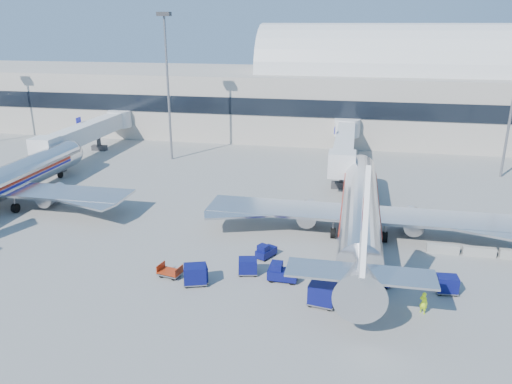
% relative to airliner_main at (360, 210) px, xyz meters
% --- Properties ---
extents(ground, '(260.00, 260.00, 0.00)m').
position_rel_airliner_main_xyz_m(ground, '(-10.00, -4.51, -2.93)').
color(ground, gray).
rests_on(ground, ground).
extents(terminal, '(170.00, 28.15, 21.00)m').
position_rel_airliner_main_xyz_m(terminal, '(-23.60, 51.46, 4.60)').
color(terminal, '#B2AA9E').
rests_on(terminal, ground).
extents(airliner_main, '(32.00, 37.26, 12.07)m').
position_rel_airliner_main_xyz_m(airliner_main, '(0.00, 0.00, 0.00)').
color(airliner_main, silver).
rests_on(airliner_main, ground).
extents(jetbridge_near, '(4.40, 27.50, 6.25)m').
position_rel_airliner_main_xyz_m(jetbridge_near, '(-2.40, 26.30, 1.00)').
color(jetbridge_near, silver).
rests_on(jetbridge_near, ground).
extents(jetbridge_mid, '(4.40, 27.50, 6.25)m').
position_rel_airliner_main_xyz_m(jetbridge_mid, '(-44.40, 26.30, 1.00)').
color(jetbridge_mid, silver).
rests_on(jetbridge_mid, ground).
extents(mast_west, '(2.00, 1.20, 22.60)m').
position_rel_airliner_main_xyz_m(mast_west, '(-30.00, 25.49, 11.87)').
color(mast_west, slate).
rests_on(mast_west, ground).
extents(barrier_near, '(3.00, 0.55, 0.90)m').
position_rel_airliner_main_xyz_m(barrier_near, '(8.00, -2.51, -2.48)').
color(barrier_near, '#9E9E96').
rests_on(barrier_near, ground).
extents(barrier_mid, '(3.00, 0.55, 0.90)m').
position_rel_airliner_main_xyz_m(barrier_mid, '(11.30, -2.51, -2.48)').
color(barrier_mid, '#9E9E96').
rests_on(barrier_mid, ground).
extents(tug_lead, '(2.58, 1.36, 1.66)m').
position_rel_airliner_main_xyz_m(tug_lead, '(-6.46, -10.95, -2.17)').
color(tug_lead, '#0A0E4F').
rests_on(tug_lead, ground).
extents(tug_right, '(2.64, 2.42, 1.57)m').
position_rel_airliner_main_xyz_m(tug_right, '(1.83, -9.63, -2.21)').
color(tug_right, '#0A0E4F').
rests_on(tug_right, ground).
extents(tug_left, '(1.92, 2.40, 1.40)m').
position_rel_airliner_main_xyz_m(tug_left, '(-8.61, -6.82, -2.29)').
color(tug_left, '#0A0E4F').
rests_on(tug_left, ground).
extents(cart_train_a, '(1.94, 1.63, 1.50)m').
position_rel_airliner_main_xyz_m(cart_train_a, '(-9.54, -10.40, -2.13)').
color(cart_train_a, '#0A0E4F').
rests_on(cart_train_a, ground).
extents(cart_train_b, '(2.22, 2.02, 1.59)m').
position_rel_airliner_main_xyz_m(cart_train_b, '(-13.45, -12.77, -2.08)').
color(cart_train_b, '#0A0E4F').
rests_on(cart_train_b, ground).
extents(cart_train_c, '(2.36, 2.06, 1.74)m').
position_rel_airliner_main_xyz_m(cart_train_c, '(-13.53, -13.02, -2.00)').
color(cart_train_c, '#0A0E4F').
rests_on(cart_train_c, ground).
extents(cart_solo_near, '(2.34, 1.93, 1.84)m').
position_rel_airliner_main_xyz_m(cart_solo_near, '(-2.76, -14.23, -1.94)').
color(cart_solo_near, '#0A0E4F').
rests_on(cart_solo_near, ground).
extents(cart_solo_far, '(1.82, 1.44, 1.52)m').
position_rel_airliner_main_xyz_m(cart_solo_far, '(7.17, -10.34, -2.11)').
color(cart_solo_far, '#0A0E4F').
rests_on(cart_solo_far, ground).
extents(cart_open_red, '(2.19, 1.75, 0.52)m').
position_rel_airliner_main_xyz_m(cart_open_red, '(-16.11, -12.16, -2.55)').
color(cart_open_red, slate).
rests_on(cart_open_red, ground).
extents(ramp_worker, '(0.78, 0.74, 1.80)m').
position_rel_airliner_main_xyz_m(ramp_worker, '(4.91, -13.87, -2.03)').
color(ramp_worker, '#ADE217').
rests_on(ramp_worker, ground).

